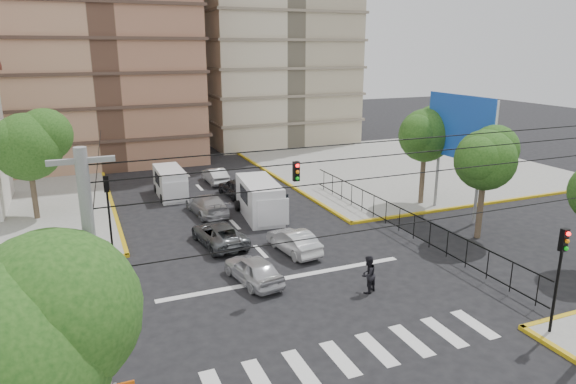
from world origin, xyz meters
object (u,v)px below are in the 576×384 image
traffic_light_se (560,264)px  traffic_light_nw (108,201)px  van_right_lane (261,200)px  pedestrian_crosswalk (368,274)px  car_silver_front_left (253,269)px  car_white_front_right (294,241)px  van_left_lane (171,184)px

traffic_light_se → traffic_light_nw: (-15.60, 15.60, 0.00)m
traffic_light_se → van_right_lane: (-5.72, 18.48, -1.89)m
traffic_light_nw → van_right_lane: bearing=16.2°
traffic_light_nw → pedestrian_crosswalk: (10.77, -9.51, -2.20)m
traffic_light_nw → van_right_lane: (9.88, 2.88, -1.89)m
traffic_light_nw → pedestrian_crosswalk: size_ratio=2.40×
car_silver_front_left → car_white_front_right: car_silver_front_left is taller
car_silver_front_left → pedestrian_crosswalk: 5.59m
car_white_front_right → traffic_light_nw: bearing=-28.2°
car_white_front_right → traffic_light_se: bearing=109.8°
car_white_front_right → van_left_lane: bearing=-79.9°
van_right_lane → van_left_lane: (-4.73, 7.41, -0.15)m
van_left_lane → pedestrian_crosswalk: 20.58m
traffic_light_se → van_right_lane: bearing=107.2°
van_right_lane → car_white_front_right: size_ratio=1.41×
van_right_lane → pedestrian_crosswalk: size_ratio=3.15×
traffic_light_se → car_white_front_right: size_ratio=1.08×
traffic_light_se → traffic_light_nw: 22.06m
traffic_light_se → car_white_front_right: traffic_light_se is taller
van_right_lane → car_silver_front_left: van_right_lane is taller
van_right_lane → car_silver_front_left: 10.01m
van_left_lane → car_white_front_right: 14.60m
pedestrian_crosswalk → van_right_lane: bearing=-111.5°
van_left_lane → car_white_front_right: (4.34, -13.93, -0.39)m
car_silver_front_left → pedestrian_crosswalk: bearing=136.4°
traffic_light_nw → van_left_lane: bearing=63.4°
traffic_light_se → traffic_light_nw: size_ratio=1.00×
van_left_lane → van_right_lane: bearing=-57.1°
traffic_light_se → car_white_front_right: bearing=117.1°
car_silver_front_left → car_white_front_right: size_ratio=0.99×
traffic_light_se → car_white_front_right: (-6.11, 11.96, -2.44)m
traffic_light_se → pedestrian_crosswalk: size_ratio=2.40×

